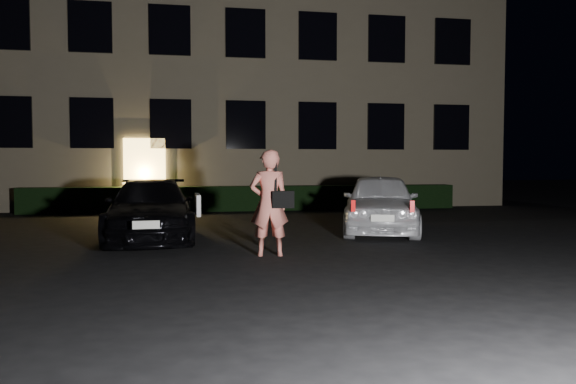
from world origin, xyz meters
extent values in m
plane|color=black|center=(0.00, 0.00, 0.00)|extent=(80.00, 80.00, 0.00)
cube|color=#766A54|center=(0.00, 15.00, 6.00)|extent=(20.00, 8.00, 12.00)
cube|color=#FFCB61|center=(-3.50, 10.94, 1.25)|extent=(1.40, 0.10, 2.50)
cube|color=black|center=(-7.80, 10.94, 3.00)|extent=(1.40, 0.10, 1.70)
cube|color=black|center=(-5.20, 10.94, 3.00)|extent=(1.40, 0.10, 1.70)
cube|color=black|center=(-2.60, 10.94, 3.00)|extent=(1.40, 0.10, 1.70)
cube|color=black|center=(0.00, 10.94, 3.00)|extent=(1.40, 0.10, 1.70)
cube|color=black|center=(2.60, 10.94, 3.00)|extent=(1.40, 0.10, 1.70)
cube|color=black|center=(5.20, 10.94, 3.00)|extent=(1.40, 0.10, 1.70)
cube|color=black|center=(7.80, 10.94, 3.00)|extent=(1.40, 0.10, 1.70)
cube|color=black|center=(-7.80, 10.94, 6.20)|extent=(1.40, 0.10, 1.70)
cube|color=black|center=(-5.20, 10.94, 6.20)|extent=(1.40, 0.10, 1.70)
cube|color=black|center=(-2.60, 10.94, 6.20)|extent=(1.40, 0.10, 1.70)
cube|color=black|center=(0.00, 10.94, 6.20)|extent=(1.40, 0.10, 1.70)
cube|color=black|center=(2.60, 10.94, 6.20)|extent=(1.40, 0.10, 1.70)
cube|color=black|center=(5.20, 10.94, 6.20)|extent=(1.40, 0.10, 1.70)
cube|color=black|center=(7.80, 10.94, 6.20)|extent=(1.40, 0.10, 1.70)
cube|color=black|center=(0.00, 10.50, 0.42)|extent=(15.00, 0.70, 0.85)
imported|color=black|center=(-2.85, 3.55, 0.65)|extent=(1.93, 4.50, 1.29)
cube|color=white|center=(-1.86, 2.76, 0.80)|extent=(0.11, 0.93, 0.43)
cube|color=silver|center=(-2.79, 1.25, 0.56)|extent=(0.47, 0.05, 0.14)
imported|color=silver|center=(2.47, 3.84, 0.71)|extent=(2.89, 4.49, 1.42)
cube|color=red|center=(1.29, 2.12, 0.78)|extent=(0.10, 0.08, 0.24)
cube|color=red|center=(2.42, 1.76, 0.78)|extent=(0.10, 0.08, 0.24)
cube|color=silver|center=(1.84, 1.89, 0.54)|extent=(0.46, 0.19, 0.14)
imported|color=#D77262|center=(-0.63, 0.94, 0.95)|extent=(0.72, 0.50, 1.89)
cube|color=black|center=(-0.41, 0.79, 1.02)|extent=(0.40, 0.20, 0.30)
cube|color=black|center=(-0.53, 0.84, 1.44)|extent=(0.05, 0.07, 0.59)
camera|label=1|loc=(-2.07, -8.93, 1.66)|focal=35.00mm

